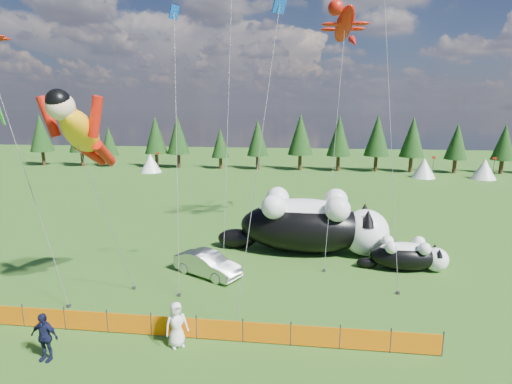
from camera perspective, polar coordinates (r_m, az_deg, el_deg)
ground at (r=21.12m, az=-8.92°, el=-15.52°), size 160.00×160.00×0.00m
safety_fence at (r=18.38m, az=-11.66°, el=-18.31°), size 22.06×0.06×1.10m
tree_line at (r=63.45m, az=2.17°, el=6.80°), size 90.00×4.00×8.00m
festival_tents at (r=58.82m, az=12.48°, el=3.57°), size 50.00×3.20×2.80m
cat_large at (r=27.36m, az=7.92°, el=-4.49°), size 11.66×4.35×4.21m
cat_small at (r=26.18m, az=20.88°, el=-8.42°), size 5.40×1.94×1.95m
car at (r=23.98m, az=-6.95°, el=-10.17°), size 4.43×3.29×1.40m
spectator_c at (r=18.40m, az=-28.00°, el=-17.79°), size 1.20×0.68×1.97m
spectator_e at (r=17.56m, az=-11.29°, el=-18.08°), size 1.13×1.05×1.95m
superhero_kite at (r=20.00m, az=-23.74°, el=7.84°), size 5.31×5.58×10.80m
gecko_kite at (r=29.92m, az=12.51°, el=22.28°), size 3.63×9.78×17.00m
diamond_kite_a at (r=26.46m, az=-11.60°, el=22.59°), size 2.19×6.88×16.65m
diamond_kite_c at (r=18.14m, az=3.17°, el=23.71°), size 2.17×3.01×14.75m
diamond_kite_d at (r=30.73m, az=-3.53°, el=25.04°), size 0.90×7.47×19.01m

